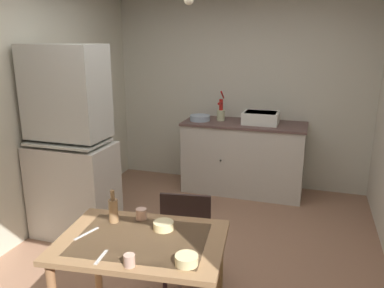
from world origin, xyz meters
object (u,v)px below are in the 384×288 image
Objects in this scene: hutch_cabinet at (71,151)px; dining_table at (142,253)px; mixing_bowl_counter at (200,118)px; chair_far_side at (188,236)px; hand_pump at (221,108)px; serving_bowl_wide at (163,226)px; teacup_cream at (141,214)px; glass_bottle at (113,210)px; sink_basin at (261,118)px.

dining_table is at bearing -41.05° from hutch_cabinet.
mixing_bowl_counter reaches higher than chair_far_side.
dining_table is at bearing -86.47° from hand_pump.
hand_pump is (1.10, 1.72, 0.20)m from hutch_cabinet.
mixing_bowl_counter is at bearing 101.37° from serving_bowl_wide.
hutch_cabinet is 2.06m from hand_pump.
hutch_cabinet is at bearing 143.45° from teacup_cream.
serving_bowl_wide is (0.26, -2.67, -0.33)m from hand_pump.
glass_bottle is (0.15, -2.58, -0.13)m from mixing_bowl_counter.
hand_pump is at bearing 97.34° from chair_far_side.
teacup_cream is at bearing 30.20° from glass_bottle.
hutch_cabinet is 7.34× the size of mixing_bowl_counter.
chair_far_side reaches higher than dining_table.
glass_bottle is (-0.16, -0.10, 0.05)m from teacup_cream.
teacup_cream is at bearing -36.55° from hutch_cabinet.
teacup_cream is (-0.12, 0.25, 0.14)m from dining_table.
hutch_cabinet is at bearing -134.17° from sink_basin.
sink_basin is 2.72m from glass_bottle.
dining_table is (-0.35, -2.79, -0.37)m from sink_basin.
teacup_cream is (-0.23, -0.35, 0.31)m from chair_far_side.
hand_pump is 2.71m from serving_bowl_wide.
glass_bottle is at bearing -179.09° from serving_bowl_wide.
sink_basin is at bearing 82.80° from dining_table.
dining_table is 1.31× the size of chair_far_side.
sink_basin reaches higher than teacup_cream.
hutch_cabinet is 2.22× the size of chair_far_side.
chair_far_side is at bearing -96.22° from sink_basin.
sink_basin is at bearing 84.24° from serving_bowl_wide.
hand_pump is at bearing 175.10° from sink_basin.
mixing_bowl_counter is (0.85, 1.63, 0.07)m from hutch_cabinet.
hand_pump reaches higher than glass_bottle.
hand_pump is at bearing 20.36° from mixing_bowl_counter.
mixing_bowl_counter reaches higher than dining_table.
chair_far_side is at bearing -82.66° from hand_pump.
serving_bowl_wide is (-0.03, -0.44, 0.30)m from chair_far_side.
mixing_bowl_counter reaches higher than glass_bottle.
serving_bowl_wide is at bearing -93.46° from chair_far_side.
hand_pump is 1.66× the size of glass_bottle.
teacup_cream is (0.06, -2.58, -0.32)m from hand_pump.
dining_table is 0.63m from chair_far_side.
dining_table is at bearing -29.06° from glass_bottle.
sink_basin is 2.59m from teacup_cream.
hutch_cabinet is 14.18× the size of serving_bowl_wide.
chair_far_side is (1.39, -0.51, -0.43)m from hutch_cabinet.
serving_bowl_wide is at bearing -34.86° from hutch_cabinet.
serving_bowl_wide is at bearing 0.91° from glass_bottle.
dining_table is 0.38m from glass_bottle.
sink_basin is 2.84m from dining_table.
hand_pump is 2.88m from dining_table.
teacup_cream reaches higher than serving_bowl_wide.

